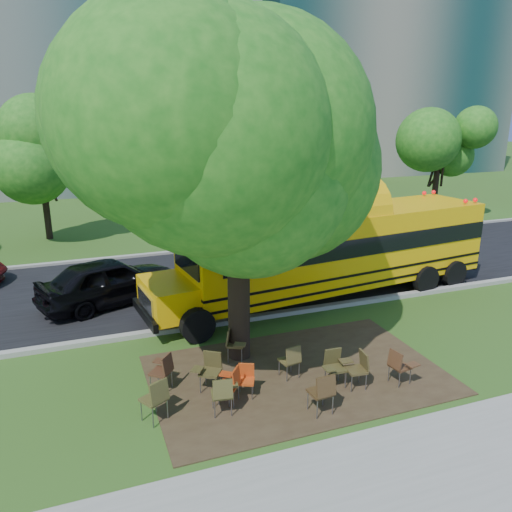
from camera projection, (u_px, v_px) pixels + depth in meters
name	position (u px, v px, depth m)	size (l,w,h in m)	color
ground	(252.00, 372.00, 12.31)	(160.00, 160.00, 0.00)	#325019
dirt_patch	(297.00, 374.00, 12.19)	(7.00, 4.50, 0.03)	#382819
asphalt_road	(188.00, 283.00, 18.60)	(80.00, 8.00, 0.04)	black
kerb_near	(218.00, 323.00, 14.99)	(80.00, 0.25, 0.14)	gray
kerb_far	(167.00, 253.00, 22.27)	(80.00, 0.25, 0.14)	gray
building_right	(346.00, 45.00, 50.95)	(30.00, 16.00, 25.00)	gray
bg_tree_2	(40.00, 153.00, 23.84)	(4.80, 4.80, 6.62)	black
bg_tree_3	(304.00, 133.00, 26.14)	(5.60, 5.60, 7.84)	black
bg_tree_4	(440.00, 144.00, 28.11)	(5.00, 5.00, 6.85)	black
main_tree	(237.00, 150.00, 11.57)	(7.20, 7.20, 8.94)	black
school_bus	(337.00, 248.00, 16.91)	(12.37, 4.04, 2.97)	#ECAB07
chair_0	(156.00, 395.00, 10.23)	(0.66, 0.79, 0.97)	#4A4420
chair_1	(223.00, 392.00, 10.44)	(0.65, 0.53, 0.90)	#4C4721
chair_2	(231.00, 381.00, 10.87)	(0.59, 0.74, 0.87)	#AC3612
chair_3	(245.00, 377.00, 11.16)	(0.63, 0.49, 0.77)	#BA4013
chair_4	(323.00, 389.00, 10.45)	(0.64, 0.61, 0.97)	#412D17
chair_5	(334.00, 364.00, 11.57)	(0.60, 0.53, 0.90)	#423C1C
chair_6	(358.00, 366.00, 11.49)	(0.54, 0.64, 0.92)	#43391D
chair_7	(400.00, 364.00, 11.60)	(0.60, 0.59, 0.88)	#4D2F1B
chair_8	(163.00, 368.00, 11.38)	(0.62, 0.78, 0.91)	#462819
chair_9	(210.00, 367.00, 11.39)	(0.79, 0.62, 0.93)	#413A1C
chair_10	(234.00, 341.00, 12.71)	(0.59, 0.75, 0.90)	brown
chair_11	(291.00, 358.00, 11.89)	(0.60, 0.60, 0.89)	brown
black_car	(110.00, 281.00, 16.46)	(1.87, 4.65, 1.58)	black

